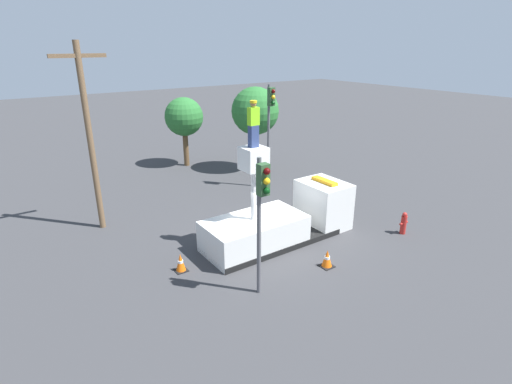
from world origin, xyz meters
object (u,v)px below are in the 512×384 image
(traffic_cone_curbside, at_px, (327,259))
(utility_pole, at_px, (89,134))
(traffic_light_pole, at_px, (262,202))
(fire_hydrant, at_px, (404,223))
(traffic_cone_rear, at_px, (181,263))
(bucket_truck, at_px, (281,221))
(tree_left_bg, at_px, (184,117))
(tree_right_bg, at_px, (255,111))
(worker, at_px, (253,124))
(traffic_light_across, at_px, (270,117))

(traffic_cone_curbside, xyz_separation_m, utility_pole, (-6.07, 8.49, 4.07))
(traffic_light_pole, bearing_deg, fire_hydrant, 1.03)
(utility_pole, bearing_deg, traffic_cone_rear, -76.31)
(bucket_truck, relative_size, traffic_cone_curbside, 9.87)
(bucket_truck, xyz_separation_m, tree_left_bg, (1.51, 12.56, 2.52))
(traffic_light_pole, height_order, tree_right_bg, tree_right_bg)
(worker, height_order, tree_right_bg, worker)
(bucket_truck, xyz_separation_m, tree_right_bg, (4.78, 8.89, 3.10))
(traffic_cone_curbside, relative_size, tree_right_bg, 0.13)
(traffic_cone_rear, bearing_deg, traffic_cone_curbside, -31.65)
(fire_hydrant, relative_size, traffic_cone_rear, 1.44)
(fire_hydrant, height_order, traffic_cone_rear, fire_hydrant)
(worker, xyz_separation_m, tree_right_bg, (6.23, 8.89, -1.26))
(tree_right_bg, distance_m, utility_pole, 11.32)
(fire_hydrant, bearing_deg, traffic_light_across, 98.88)
(traffic_cone_rear, xyz_separation_m, tree_left_bg, (6.22, 12.48, 3.01))
(traffic_light_across, bearing_deg, traffic_cone_rear, -146.19)
(traffic_light_pole, height_order, traffic_cone_curbside, traffic_light_pole)
(traffic_cone_rear, bearing_deg, traffic_light_across, 33.81)
(traffic_cone_curbside, height_order, tree_right_bg, tree_right_bg)
(traffic_light_across, relative_size, fire_hydrant, 5.80)
(worker, distance_m, traffic_cone_curbside, 5.80)
(fire_hydrant, height_order, tree_right_bg, tree_right_bg)
(traffic_light_pole, relative_size, utility_pole, 0.59)
(tree_left_bg, height_order, tree_right_bg, tree_right_bg)
(tree_right_bg, bearing_deg, fire_hydrant, -89.94)
(bucket_truck, xyz_separation_m, traffic_light_pole, (-3.09, -2.84, 2.57))
(traffic_light_across, height_order, utility_pole, utility_pole)
(traffic_cone_curbside, bearing_deg, bucket_truck, 90.01)
(fire_hydrant, xyz_separation_m, tree_left_bg, (-3.28, 15.27, 2.85))
(traffic_light_pole, bearing_deg, worker, 60.00)
(utility_pole, bearing_deg, traffic_light_pole, -70.77)
(tree_right_bg, bearing_deg, traffic_light_across, -111.16)
(tree_right_bg, bearing_deg, worker, -125.04)
(tree_right_bg, bearing_deg, bucket_truck, -118.27)
(traffic_light_pole, xyz_separation_m, traffic_cone_curbside, (3.09, 0.03, -3.07))
(traffic_light_across, relative_size, utility_pole, 0.73)
(traffic_cone_rear, height_order, utility_pole, utility_pole)
(worker, height_order, utility_pole, utility_pole)
(bucket_truck, height_order, traffic_cone_curbside, bucket_truck)
(traffic_light_pole, relative_size, fire_hydrant, 4.68)
(traffic_light_pole, xyz_separation_m, fire_hydrant, (7.89, 0.14, -2.89))
(tree_left_bg, bearing_deg, bucket_truck, -96.86)
(utility_pole, bearing_deg, tree_left_bg, 42.27)
(bucket_truck, xyz_separation_m, fire_hydrant, (4.79, -2.70, -0.33))
(traffic_light_pole, distance_m, tree_left_bg, 16.08)
(traffic_cone_rear, relative_size, tree_right_bg, 0.13)
(tree_left_bg, xyz_separation_m, utility_pole, (-7.58, -6.89, 1.04))
(bucket_truck, relative_size, tree_left_bg, 1.46)
(traffic_light_across, xyz_separation_m, traffic_cone_rear, (-8.20, -5.49, -3.84))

